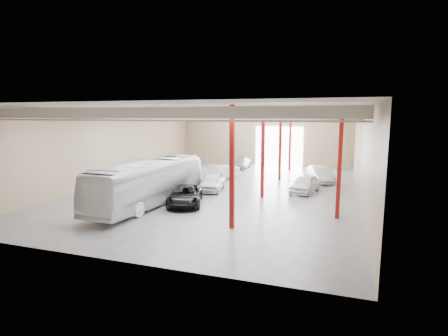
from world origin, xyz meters
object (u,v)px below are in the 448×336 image
Objects in this scene: black_sedan at (185,195)px; car_row_a at (212,182)px; car_row_b at (222,173)px; coach_bus at (149,182)px; car_right_far at (305,184)px; car_right_near at (321,174)px; car_row_c at (240,163)px.

car_row_a is at bearing 69.70° from black_sedan.
car_row_a is 5.27m from car_row_b.
car_right_far is (10.31, 7.66, -0.89)m from coach_bus.
car_right_near reaches higher than car_row_a.
car_row_a reaches higher than car_row_b.
car_row_b is (1.77, 11.07, -0.93)m from coach_bus.
coach_bus is at bearing -150.61° from car_right_near.
black_sedan is 18.03m from car_row_c.
coach_bus reaches higher than car_row_b.
black_sedan is at bearing -67.86° from car_row_b.
car_right_near is 1.06× the size of car_right_far.
car_row_c is at bearing 74.36° from black_sedan.
car_right_near is at bearing 52.12° from coach_bus.
car_row_b is 0.98× the size of car_right_far.
car_row_a is (2.65, 5.87, -0.89)m from coach_bus.
car_row_a reaches higher than car_row_c.
car_right_far is at bearing -50.31° from car_row_c.
car_row_a is at bearing -83.87° from car_row_c.
coach_bus is at bearing 175.98° from black_sedan.
car_row_a is at bearing 69.08° from coach_bus.
car_row_c is 11.37m from car_right_near.
car_row_c is (-0.27, 7.60, -0.02)m from car_row_b.
car_row_a is at bearing -62.39° from car_row_b.
car_right_near is 5.29m from car_right_far.
car_row_b is at bearing 91.12° from car_row_a.
car_right_far is at bearing -119.86° from car_right_near.
car_row_b is 7.60m from car_row_c.
black_sedan is 1.13× the size of car_right_far.
car_right_far is (8.54, -3.41, 0.04)m from car_row_b.
car_row_b is at bearing 171.31° from car_right_near.
car_row_a reaches higher than black_sedan.
black_sedan is at bearing 18.22° from coach_bus.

